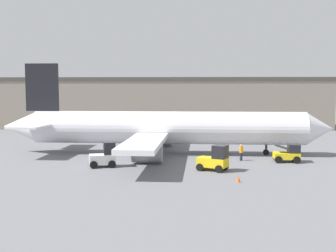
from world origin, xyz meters
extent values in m
plane|color=slate|center=(0.00, 0.00, 0.00)|extent=(400.00, 400.00, 0.00)
cube|color=gray|center=(-8.31, 36.99, 4.79)|extent=(78.37, 13.21, 9.58)
cube|color=#47423D|center=(-8.31, 36.99, 9.93)|extent=(78.37, 13.47, 0.70)
cylinder|color=white|center=(0.00, 0.00, 3.24)|extent=(32.99, 5.31, 3.94)
cone|color=white|center=(17.99, -0.75, 3.24)|extent=(3.31, 3.99, 3.86)
cone|color=white|center=(-18.58, 0.78, 3.24)|extent=(4.49, 3.92, 3.74)
cube|color=white|center=(-1.26, 9.25, 2.55)|extent=(4.24, 14.58, 0.50)
cube|color=white|center=(-2.03, -9.11, 2.55)|extent=(4.24, 14.58, 0.50)
cylinder|color=#939399|center=(-1.35, 7.09, 1.15)|extent=(3.25, 2.13, 2.00)
cylinder|color=#939399|center=(-1.94, -6.95, 1.15)|extent=(3.25, 2.13, 2.00)
cube|color=black|center=(-15.63, 0.66, 8.13)|extent=(4.11, 0.53, 5.85)
cube|color=white|center=(-15.44, 4.99, 3.63)|extent=(3.74, 4.87, 0.24)
cube|color=white|center=(-15.81, -3.68, 3.63)|extent=(3.74, 4.87, 0.24)
cylinder|color=#38383D|center=(11.82, -0.50, 0.63)|extent=(0.28, 0.28, 1.27)
cylinder|color=black|center=(11.82, -0.50, 0.35)|extent=(0.71, 0.38, 0.70)
cylinder|color=#38383D|center=(-1.75, -2.49, 0.63)|extent=(0.28, 0.28, 1.27)
cylinder|color=black|center=(-1.75, -2.49, 0.45)|extent=(0.91, 0.39, 0.90)
cylinder|color=#38383D|center=(-1.53, 2.63, 0.63)|extent=(0.28, 0.28, 1.27)
cylinder|color=black|center=(-1.53, 2.63, 0.45)|extent=(0.91, 0.39, 0.90)
cylinder|color=#1E2338|center=(8.28, -4.60, 0.44)|extent=(0.29, 0.29, 0.87)
cylinder|color=orange|center=(8.28, -4.60, 1.22)|extent=(0.40, 0.40, 0.69)
sphere|color=tan|center=(8.28, -4.60, 1.69)|extent=(0.25, 0.25, 0.25)
cube|color=yellow|center=(4.72, -10.43, 0.81)|extent=(3.22, 2.67, 0.89)
cube|color=black|center=(5.43, -10.77, 1.89)|extent=(1.74, 1.84, 1.27)
cylinder|color=black|center=(5.25, -11.58, 0.36)|extent=(0.78, 0.57, 0.73)
cylinder|color=black|center=(5.95, -10.12, 0.36)|extent=(0.78, 0.57, 0.73)
cylinder|color=black|center=(3.49, -10.73, 0.36)|extent=(0.78, 0.57, 0.73)
cylinder|color=black|center=(4.18, -9.28, 0.36)|extent=(0.78, 0.57, 0.73)
cube|color=yellow|center=(13.07, -5.28, 0.71)|extent=(2.86, 2.02, 0.65)
cube|color=black|center=(13.83, -5.34, 1.50)|extent=(1.32, 1.71, 0.92)
cube|color=#333333|center=(12.59, -5.24, 1.64)|extent=(1.80, 1.39, 0.67)
cylinder|color=black|center=(13.95, -6.26, 0.39)|extent=(0.80, 0.34, 0.78)
cylinder|color=black|center=(14.10, -4.46, 0.39)|extent=(0.80, 0.34, 0.78)
cylinder|color=black|center=(12.05, -6.10, 0.39)|extent=(0.80, 0.34, 0.78)
cylinder|color=black|center=(12.20, -4.31, 0.39)|extent=(0.80, 0.34, 0.78)
cube|color=silver|center=(-6.36, -8.94, 0.83)|extent=(2.92, 2.27, 0.89)
cube|color=black|center=(-5.66, -8.75, 1.91)|extent=(1.48, 1.73, 1.27)
cylinder|color=black|center=(-5.27, -9.50, 0.38)|extent=(0.82, 0.47, 0.77)
cylinder|color=black|center=(-5.70, -7.91, 0.38)|extent=(0.82, 0.47, 0.77)
cylinder|color=black|center=(-7.02, -9.97, 0.38)|extent=(0.82, 0.47, 0.77)
cylinder|color=black|center=(-7.45, -8.38, 0.38)|extent=(0.82, 0.47, 0.77)
cone|color=#EF590F|center=(6.57, -15.58, 0.28)|extent=(0.36, 0.36, 0.55)
camera|label=1|loc=(1.91, -50.94, 7.81)|focal=45.00mm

